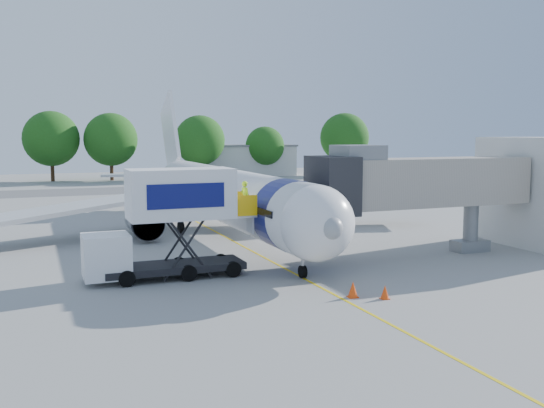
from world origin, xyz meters
name	(u,v)px	position (x,y,z in m)	size (l,w,h in m)	color
ground	(242,246)	(0.00, 0.00, 0.00)	(160.00, 160.00, 0.00)	gray
guidance_line	(242,246)	(0.00, 0.00, 0.01)	(0.15, 70.00, 0.01)	yellow
taxiway_strip	(136,190)	(0.00, 42.00, 0.00)	(120.00, 10.00, 0.01)	#59595B
aircraft	(223,195)	(0.00, 4.12, 2.95)	(34.17, 37.73, 11.35)	white
jet_bridge	(410,184)	(7.99, -7.00, 4.34)	(13.90, 3.20, 6.60)	#A3998C
catering_hiloader	(168,224)	(-6.27, -7.00, 2.76)	(8.53, 2.44, 5.50)	black
ground_tug	(385,300)	(0.36, -16.54, 0.67)	(3.27, 1.83, 1.27)	white
safety_cone_a	(353,290)	(0.55, -13.65, 0.35)	(0.46, 0.46, 0.73)	#F3440C
safety_cone_b	(385,292)	(1.74, -14.39, 0.30)	(0.39, 0.39, 0.62)	#F3440C
outbuilding_right	(246,160)	(22.00, 62.00, 2.66)	(16.40, 7.40, 5.30)	beige
tree_c	(51,139)	(-9.50, 60.82, 6.44)	(8.32, 8.32, 10.61)	#382314
tree_d	(111,140)	(-0.94, 59.33, 6.30)	(8.14, 8.14, 10.37)	#382314
tree_e	(200,140)	(12.44, 56.76, 6.12)	(7.91, 7.91, 10.09)	#382314
tree_f	(265,146)	(24.44, 59.31, 5.10)	(6.60, 6.60, 8.41)	#382314
tree_g	(344,138)	(38.02, 56.31, 6.51)	(8.42, 8.42, 10.73)	#382314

